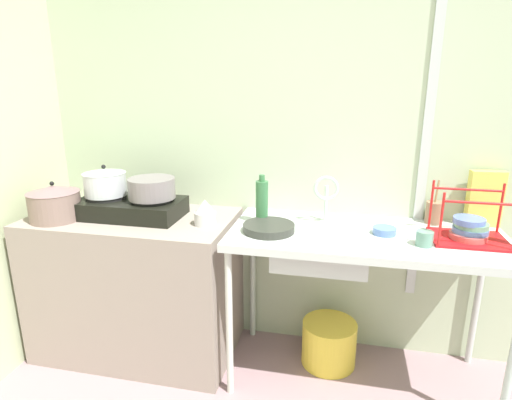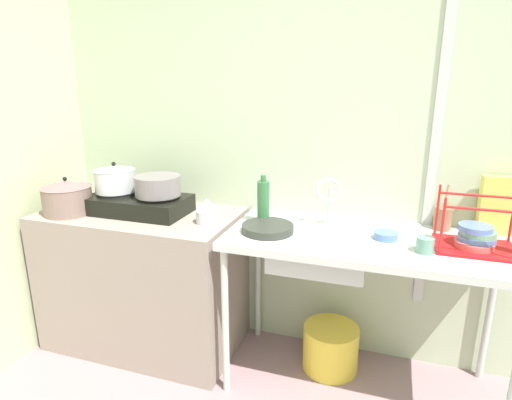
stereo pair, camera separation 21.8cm
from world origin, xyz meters
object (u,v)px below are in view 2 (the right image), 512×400
percolator (206,211)px  small_bowl_on_drainboard (385,235)px  dish_rack (475,238)px  stove (137,204)px  pot_on_left_burner (114,179)px  pot_on_right_burner (157,186)px  cup_by_rack (424,245)px  utensil_jar (442,218)px  pot_beside_stove (67,197)px  bucket_on_floor (330,347)px  bottle_by_sink (263,202)px  cereal_box (497,205)px  faucet (328,193)px  sink_basin (319,250)px  frying_pan (267,228)px

percolator → small_bowl_on_drainboard: (0.93, 0.05, -0.05)m
dish_rack → small_bowl_on_drainboard: dish_rack is taller
percolator → dish_rack: 1.32m
stove → pot_on_left_burner: bearing=-180.0°
pot_on_right_burner → cup_by_rack: (1.42, -0.11, -0.14)m
pot_on_left_burner → utensil_jar: bearing=7.7°
pot_on_left_burner → cup_by_rack: pot_on_left_burner is taller
pot_on_left_burner → pot_beside_stove: bearing=-148.9°
pot_on_right_burner → utensil_jar: utensil_jar is taller
dish_rack → utensil_jar: bearing=116.3°
stove → bucket_on_floor: 1.39m
stove → dish_rack: size_ratio=1.72×
pot_on_right_burner → percolator: size_ratio=1.85×
bottle_by_sink → cereal_box: (1.15, 0.21, 0.03)m
faucet → sink_basin: bearing=-92.9°
sink_basin → faucet: faucet is taller
pot_on_right_burner → sink_basin: 0.97m
cup_by_rack → utensil_jar: 0.37m
pot_on_right_burner → faucet: (0.95, 0.12, 0.00)m
small_bowl_on_drainboard → cereal_box: size_ratio=0.39×
bottle_by_sink → cup_by_rack: bearing=-11.0°
frying_pan → bucket_on_floor: 0.83m
sink_basin → small_bowl_on_drainboard: small_bowl_on_drainboard is taller
percolator → bucket_on_floor: percolator is taller
frying_pan → percolator: bearing=174.7°
percolator → sink_basin: (0.62, 0.00, -0.15)m
pot_beside_stove → dish_rack: 2.16m
faucet → utensil_jar: (0.57, 0.12, -0.12)m
pot_beside_stove → utensil_jar: utensil_jar is taller
cup_by_rack → percolator: bearing=176.5°
stove → frying_pan: size_ratio=2.23×
dish_rack → percolator: bearing=-177.8°
stove → sink_basin: 1.09m
pot_beside_stove → stove: bearing=20.6°
sink_basin → cereal_box: cereal_box is taller
cup_by_rack → bucket_on_floor: size_ratio=0.25×
pot_on_right_burner → frying_pan: bearing=-6.6°
stove → cup_by_rack: 1.56m
cereal_box → utensil_jar: size_ratio=1.26×
pot_beside_stove → bucket_on_floor: pot_beside_stove is taller
faucet → cereal_box: cereal_box is taller
pot_on_right_burner → cup_by_rack: pot_on_right_burner is taller
dish_rack → bottle_by_sink: 1.03m
cereal_box → utensil_jar: bearing=178.7°
pot_beside_stove → cup_by_rack: 1.94m
dish_rack → pot_on_left_burner: bearing=-179.8°
utensil_jar → bucket_on_floor: utensil_jar is taller
faucet → cereal_box: 0.83m
cup_by_rack → bottle_by_sink: bearing=169.0°
faucet → pot_on_right_burner: bearing=-172.7°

